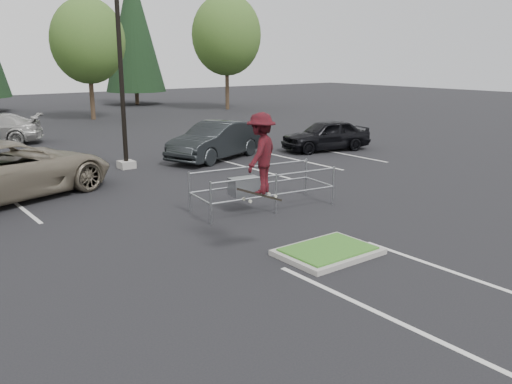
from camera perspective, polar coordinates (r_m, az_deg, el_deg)
ground at (r=12.55m, az=7.58°, el=-6.55°), size 120.00×120.00×0.00m
grass_median at (r=12.53m, az=7.59°, el=-6.21°), size 2.20×1.60×0.16m
stall_lines at (r=16.51m, az=-10.79°, el=-1.61°), size 22.62×17.60×0.01m
light_pole at (r=22.11m, az=-14.15°, el=14.10°), size 0.70×0.60×10.12m
decid_c at (r=40.71m, az=-17.29°, el=14.68°), size 5.12×5.12×8.38m
decid_d at (r=46.76m, az=-3.15°, el=15.92°), size 5.76×5.76×9.43m
conif_c at (r=52.79m, az=-12.79°, el=16.42°), size 5.50×5.50×12.50m
cart_corral at (r=15.78m, az=-0.72°, el=0.69°), size 4.32×2.02×1.18m
skateboarder at (r=11.89m, az=0.41°, el=4.04°), size 1.33×1.16×2.06m
car_l_tan at (r=18.77m, az=-24.81°, el=2.14°), size 7.33×5.00×1.86m
car_r_charc at (r=23.85m, az=-4.25°, el=5.42°), size 5.27×3.30×1.64m
car_r_black at (r=26.32m, az=7.43°, el=5.97°), size 4.60×2.67×1.47m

